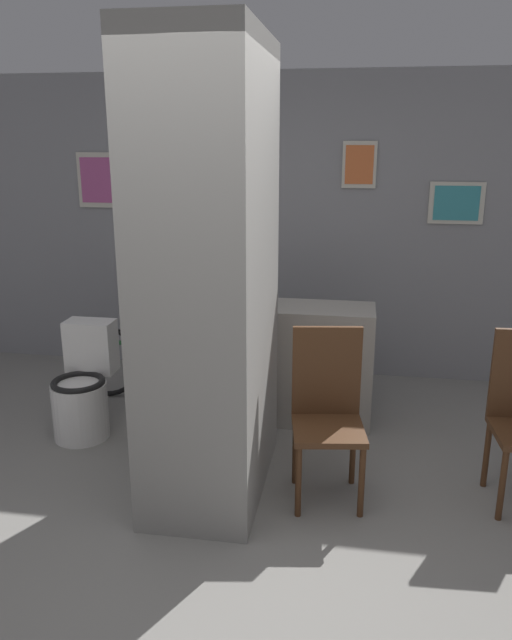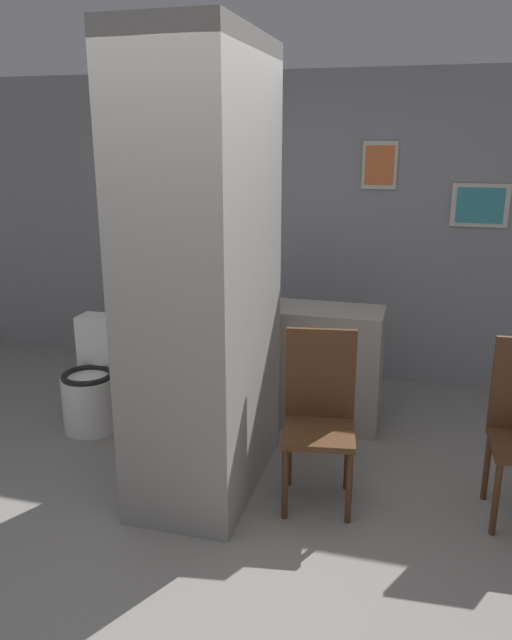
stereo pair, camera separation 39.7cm
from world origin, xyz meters
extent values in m
plane|color=gray|center=(0.00, 0.00, 0.00)|extent=(14.00, 14.00, 0.00)
cube|color=gray|center=(0.00, 2.63, 1.30)|extent=(8.00, 0.06, 2.60)
cube|color=beige|center=(-1.60, 2.58, 1.70)|extent=(0.36, 0.02, 0.48)
cube|color=#B24C8C|center=(-1.60, 2.57, 1.70)|extent=(0.30, 0.01, 0.39)
cube|color=beige|center=(1.50, 2.58, 1.55)|extent=(0.44, 0.02, 0.34)
cube|color=teal|center=(1.50, 2.57, 1.55)|extent=(0.36, 0.01, 0.28)
cube|color=beige|center=(0.70, 2.58, 1.85)|extent=(0.28, 0.02, 0.38)
cube|color=#D86633|center=(0.70, 2.57, 1.85)|extent=(0.23, 0.01, 0.31)
cube|color=gray|center=(-0.10, 0.58, 1.30)|extent=(0.63, 1.16, 2.60)
cylinder|color=#593319|center=(-0.43, 0.35, 1.55)|extent=(0.03, 0.40, 0.40)
cylinder|color=red|center=(-0.44, 0.35, 1.55)|extent=(0.01, 0.07, 0.07)
cube|color=gray|center=(0.24, 1.59, 0.44)|extent=(1.25, 0.44, 0.89)
cylinder|color=white|center=(-1.18, 1.03, 0.20)|extent=(0.39, 0.39, 0.41)
torus|color=black|center=(-1.18, 1.03, 0.42)|extent=(0.38, 0.38, 0.04)
cube|color=white|center=(-1.18, 1.28, 0.60)|extent=(0.35, 0.20, 0.39)
cylinder|color=#4C2D19|center=(0.45, 0.31, 0.22)|extent=(0.04, 0.04, 0.43)
cylinder|color=#4C2D19|center=(0.80, 0.36, 0.22)|extent=(0.04, 0.04, 0.43)
cylinder|color=#4C2D19|center=(0.40, 0.66, 0.22)|extent=(0.04, 0.04, 0.43)
cylinder|color=#4C2D19|center=(0.75, 0.71, 0.22)|extent=(0.04, 0.04, 0.43)
cube|color=#4C2D19|center=(0.60, 0.51, 0.45)|extent=(0.47, 0.47, 0.04)
cube|color=#4C2D19|center=(0.57, 0.70, 0.74)|extent=(0.41, 0.09, 0.55)
cylinder|color=#4C2D19|center=(1.57, 0.46, 0.22)|extent=(0.04, 0.04, 0.43)
cylinder|color=#4C2D19|center=(1.55, 0.81, 0.22)|extent=(0.04, 0.04, 0.43)
torus|color=black|center=(-1.29, 1.75, 0.31)|extent=(0.63, 0.04, 0.63)
torus|color=black|center=(-0.29, 1.75, 0.31)|extent=(0.63, 0.04, 0.63)
cylinder|color=#266633|center=(-0.79, 1.75, 0.47)|extent=(0.92, 0.04, 0.04)
cylinder|color=#266633|center=(-1.04, 1.75, 0.47)|extent=(0.03, 0.03, 0.32)
cylinder|color=#266633|center=(-0.34, 1.75, 0.47)|extent=(0.03, 0.03, 0.29)
cube|color=black|center=(-1.04, 1.75, 0.66)|extent=(0.16, 0.06, 0.04)
cylinder|color=#262626|center=(-0.34, 1.75, 0.62)|extent=(0.03, 0.42, 0.03)
cylinder|color=#267233|center=(-0.01, 1.56, 0.99)|extent=(0.08, 0.08, 0.20)
cylinder|color=#267233|center=(-0.01, 1.56, 1.13)|extent=(0.03, 0.03, 0.09)
sphere|color=#333333|center=(-0.01, 1.56, 1.19)|extent=(0.03, 0.03, 0.03)
camera|label=1|loc=(0.72, -2.78, 2.08)|focal=35.00mm
camera|label=2|loc=(1.11, -2.70, 2.08)|focal=35.00mm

